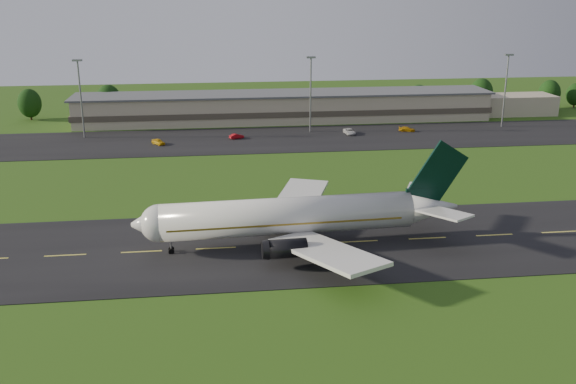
{
  "coord_description": "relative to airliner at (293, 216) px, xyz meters",
  "views": [
    {
      "loc": [
        -22.2,
        -90.12,
        37.46
      ],
      "look_at": [
        -10.04,
        8.0,
        6.0
      ],
      "focal_mm": 40.0,
      "sensor_mm": 36.0,
      "label": 1
    }
  ],
  "objects": [
    {
      "name": "service_vehicle_a",
      "position": [
        -24.97,
        69.42,
        -3.85
      ],
      "size": [
        3.88,
        4.37,
        1.43
      ],
      "primitive_type": "imported",
      "rotation": [
        0.0,
        0.0,
        0.64
      ],
      "color": "#E4AE0D",
      "rests_on": "apron"
    },
    {
      "name": "light_mast_west",
      "position": [
        -44.76,
        79.96,
        8.08
      ],
      "size": [
        2.4,
        1.2,
        20.35
      ],
      "color": "gray",
      "rests_on": "ground"
    },
    {
      "name": "tree_line",
      "position": [
        36.17,
        105.94,
        0.29
      ],
      "size": [
        197.56,
        9.3,
        10.16
      ],
      "color": "black",
      "rests_on": "ground"
    },
    {
      "name": "service_vehicle_b",
      "position": [
        -5.18,
        73.66,
        -3.93
      ],
      "size": [
        4.03,
        2.77,
        1.26
      ],
      "primitive_type": "imported",
      "rotation": [
        0.0,
        0.0,
        1.99
      ],
      "color": "#A30A13",
      "rests_on": "apron"
    },
    {
      "name": "taxiway",
      "position": [
        10.24,
        -0.04,
        -4.61
      ],
      "size": [
        220.0,
        30.0,
        0.1
      ],
      "primitive_type": "cube",
      "color": "black",
      "rests_on": "ground"
    },
    {
      "name": "service_vehicle_c",
      "position": [
        25.19,
        75.33,
        -3.83
      ],
      "size": [
        2.77,
        5.4,
        1.46
      ],
      "primitive_type": "imported",
      "rotation": [
        0.0,
        0.0,
        0.07
      ],
      "color": "silver",
      "rests_on": "apron"
    },
    {
      "name": "apron",
      "position": [
        10.24,
        71.96,
        -4.61
      ],
      "size": [
        260.0,
        30.0,
        0.1
      ],
      "primitive_type": "cube",
      "color": "black",
      "rests_on": "ground"
    },
    {
      "name": "airliner",
      "position": [
        0.0,
        0.0,
        0.0
      ],
      "size": [
        51.3,
        42.14,
        15.57
      ],
      "rotation": [
        0.0,
        0.0,
        0.05
      ],
      "color": "silver",
      "rests_on": "ground"
    },
    {
      "name": "light_mast_east",
      "position": [
        70.24,
        79.96,
        8.08
      ],
      "size": [
        2.4,
        1.2,
        20.35
      ],
      "color": "gray",
      "rests_on": "ground"
    },
    {
      "name": "ground",
      "position": [
        10.24,
        -0.04,
        -4.66
      ],
      "size": [
        360.0,
        360.0,
        0.0
      ],
      "primitive_type": "plane",
      "color": "#284C13",
      "rests_on": "ground"
    },
    {
      "name": "terminal",
      "position": [
        16.64,
        96.14,
        -0.67
      ],
      "size": [
        145.0,
        16.0,
        8.4
      ],
      "color": "#B8A98D",
      "rests_on": "ground"
    },
    {
      "name": "service_vehicle_d",
      "position": [
        41.52,
        76.7,
        -3.91
      ],
      "size": [
        4.78,
        2.93,
        1.29
      ],
      "primitive_type": "imported",
      "rotation": [
        0.0,
        0.0,
        1.3
      ],
      "color": "#CC8D0C",
      "rests_on": "apron"
    },
    {
      "name": "light_mast_centre",
      "position": [
        15.24,
        79.96,
        8.08
      ],
      "size": [
        2.4,
        1.2,
        20.35
      ],
      "color": "gray",
      "rests_on": "ground"
    }
  ]
}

